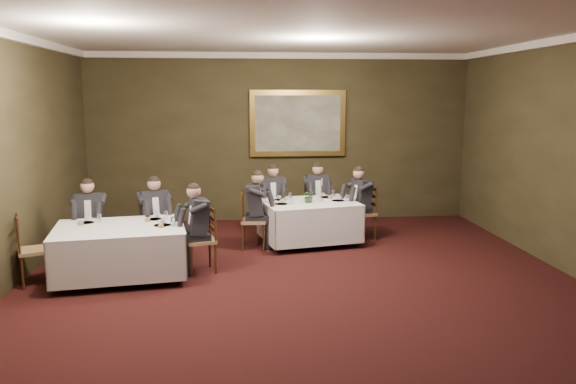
{
  "coord_description": "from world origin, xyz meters",
  "views": [
    {
      "loc": [
        -0.85,
        -6.83,
        2.63
      ],
      "look_at": [
        -0.11,
        1.74,
        1.15
      ],
      "focal_mm": 35.0,
      "sensor_mm": 36.0,
      "label": 1
    }
  ],
  "objects": [
    {
      "name": "ground",
      "position": [
        0.0,
        0.0,
        0.0
      ],
      "size": [
        10.0,
        10.0,
        0.0
      ],
      "primitive_type": "plane",
      "color": "black",
      "rests_on": "ground"
    },
    {
      "name": "table_main",
      "position": [
        0.37,
        2.92,
        0.45
      ],
      "size": [
        1.87,
        1.57,
        0.67
      ],
      "rotation": [
        0.0,
        0.0,
        0.21
      ],
      "color": "#311E0D",
      "rests_on": "ground"
    },
    {
      "name": "diner_sec_endright",
      "position": [
        -1.46,
        1.42,
        0.51
      ],
      "size": [
        0.57,
        0.51,
        1.35
      ],
      "rotation": [
        0.0,
        0.0,
        1.84
      ],
      "color": "black",
      "rests_on": "chair_sec_endright"
    },
    {
      "name": "front_wall",
      "position": [
        0.0,
        -5.0,
        1.75
      ],
      "size": [
        8.0,
        0.1,
        3.5
      ],
      "primitive_type": "cube",
      "color": "#2C2816",
      "rests_on": "ground"
    },
    {
      "name": "table_second",
      "position": [
        -2.6,
        1.25,
        0.45
      ],
      "size": [
        2.03,
        1.67,
        0.67
      ],
      "rotation": [
        0.0,
        0.0,
        0.15
      ],
      "color": "#311E0D",
      "rests_on": "ground"
    },
    {
      "name": "diner_main_endright",
      "position": [
        1.38,
        3.14,
        0.51
      ],
      "size": [
        0.58,
        0.53,
        1.35
      ],
      "rotation": [
        0.0,
        0.0,
        1.88
      ],
      "color": "black",
      "rests_on": "chair_main_endright"
    },
    {
      "name": "chair_sec_backleft",
      "position": [
        -3.23,
        2.11,
        0.28
      ],
      "size": [
        0.48,
        0.46,
        1.0
      ],
      "rotation": [
        0.0,
        0.0,
        3.24
      ],
      "color": "#91714A",
      "rests_on": "ground"
    },
    {
      "name": "crown_molding",
      "position": [
        0.0,
        0.0,
        3.44
      ],
      "size": [
        8.0,
        10.0,
        0.12
      ],
      "color": "white",
      "rests_on": "back_wall"
    },
    {
      "name": "chair_sec_backright",
      "position": [
        -2.26,
        2.26,
        0.28
      ],
      "size": [
        0.56,
        0.55,
        1.0
      ],
      "rotation": [
        0.0,
        0.0,
        3.52
      ],
      "color": "#91714A",
      "rests_on": "ground"
    },
    {
      "name": "diner_main_backright",
      "position": [
        0.63,
        3.83,
        0.51
      ],
      "size": [
        0.44,
        0.51,
        1.35
      ],
      "rotation": [
        0.0,
        0.0,
        3.21
      ],
      "color": "black",
      "rests_on": "chair_main_backright"
    },
    {
      "name": "candlestick",
      "position": [
        0.6,
        2.94,
        0.92
      ],
      "size": [
        0.06,
        0.06,
        0.43
      ],
      "color": "gold",
      "rests_on": "table_main"
    },
    {
      "name": "chair_main_backright",
      "position": [
        0.63,
        3.84,
        0.28
      ],
      "size": [
        0.47,
        0.45,
        1.0
      ],
      "rotation": [
        0.0,
        0.0,
        3.21
      ],
      "color": "#91714A",
      "rests_on": "ground"
    },
    {
      "name": "chair_main_endright",
      "position": [
        1.39,
        3.14,
        0.28
      ],
      "size": [
        0.53,
        0.55,
        1.0
      ],
      "rotation": [
        0.0,
        0.0,
        1.88
      ],
      "color": "#91714A",
      "rests_on": "ground"
    },
    {
      "name": "diner_main_endleft",
      "position": [
        -0.63,
        2.7,
        0.51
      ],
      "size": [
        0.5,
        0.43,
        1.35
      ],
      "rotation": [
        0.0,
        0.0,
        -1.61
      ],
      "color": "black",
      "rests_on": "chair_main_endleft"
    },
    {
      "name": "ceiling",
      "position": [
        0.0,
        0.0,
        3.5
      ],
      "size": [
        8.0,
        10.0,
        0.1
      ],
      "primitive_type": "cube",
      "color": "silver",
      "rests_on": "back_wall"
    },
    {
      "name": "chair_sec_endleft",
      "position": [
        -3.75,
        1.07,
        0.28
      ],
      "size": [
        0.55,
        0.56,
        1.0
      ],
      "rotation": [
        0.0,
        0.0,
        -1.19
      ],
      "color": "#91714A",
      "rests_on": "ground"
    },
    {
      "name": "chair_sec_endright",
      "position": [
        -1.45,
        1.43,
        0.28
      ],
      "size": [
        0.52,
        0.53,
        1.0
      ],
      "rotation": [
        0.0,
        0.0,
        1.84
      ],
      "color": "#91714A",
      "rests_on": "ground"
    },
    {
      "name": "place_setting_table_second",
      "position": [
        -3.1,
        1.58,
        0.8
      ],
      "size": [
        0.33,
        0.31,
        0.14
      ],
      "color": "white",
      "rests_on": "table_second"
    },
    {
      "name": "centerpiece",
      "position": [
        0.36,
        2.84,
        0.89
      ],
      "size": [
        0.28,
        0.27,
        0.26
      ],
      "primitive_type": "imported",
      "rotation": [
        0.0,
        0.0,
        0.35
      ],
      "color": "#2D5926",
      "rests_on": "table_main"
    },
    {
      "name": "diner_main_backleft",
      "position": [
        -0.23,
        3.64,
        0.51
      ],
      "size": [
        0.42,
        0.48,
        1.35
      ],
      "rotation": [
        0.0,
        0.0,
        3.13
      ],
      "color": "black",
      "rests_on": "chair_main_backleft"
    },
    {
      "name": "diner_sec_backleft",
      "position": [
        -3.23,
        2.1,
        0.51
      ],
      "size": [
        0.45,
        0.52,
        1.35
      ],
      "rotation": [
        0.0,
        0.0,
        3.24
      ],
      "color": "black",
      "rests_on": "chair_sec_backleft"
    },
    {
      "name": "place_setting_table_main",
      "position": [
        -0.08,
        3.19,
        0.8
      ],
      "size": [
        0.33,
        0.31,
        0.14
      ],
      "color": "white",
      "rests_on": "table_main"
    },
    {
      "name": "diner_sec_backright",
      "position": [
        -2.25,
        2.25,
        0.51
      ],
      "size": [
        0.55,
        0.59,
        1.35
      ],
      "rotation": [
        0.0,
        0.0,
        3.52
      ],
      "color": "black",
      "rests_on": "chair_sec_backright"
    },
    {
      "name": "painting",
      "position": [
        0.37,
        4.94,
        2.06
      ],
      "size": [
        2.01,
        0.09,
        1.38
      ],
      "color": "gold",
      "rests_on": "back_wall"
    },
    {
      "name": "chair_main_endleft",
      "position": [
        -0.64,
        2.71,
        0.28
      ],
      "size": [
        0.44,
        0.46,
        1.0
      ],
      "rotation": [
        0.0,
        0.0,
        -1.61
      ],
      "color": "#91714A",
      "rests_on": "ground"
    },
    {
      "name": "chair_main_backleft",
      "position": [
        -0.23,
        3.65,
        0.28
      ],
      "size": [
        0.44,
        0.42,
        1.0
      ],
      "rotation": [
        0.0,
        0.0,
        3.13
      ],
      "color": "#91714A",
      "rests_on": "ground"
    },
    {
      "name": "back_wall",
      "position": [
        0.0,
        5.0,
        1.75
      ],
      "size": [
        8.0,
        0.1,
        3.5
      ],
      "primitive_type": "cube",
      "color": "#2C2816",
      "rests_on": "ground"
    }
  ]
}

